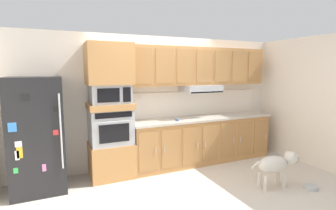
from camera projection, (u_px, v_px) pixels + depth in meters
ground_plane at (178, 183)px, 4.23m from camera, size 9.60×9.60×0.00m
back_kitchen_wall at (153, 101)px, 5.06m from camera, size 6.20×0.12×2.50m
side_panel_right at (302, 100)px, 5.19m from camera, size 0.12×7.10×2.50m
refrigerator at (37, 135)px, 3.89m from camera, size 0.76×0.73×1.76m
oven_base_cabinet at (112, 160)px, 4.49m from camera, size 0.74×0.62×0.60m
built_in_oven at (111, 126)px, 4.41m from camera, size 0.70×0.62×0.60m
appliance_mid_shelf at (110, 106)px, 4.36m from camera, size 0.74×0.62×0.10m
microwave at (110, 94)px, 4.33m from camera, size 0.64×0.54×0.32m
appliance_upper_cabinet at (109, 64)px, 4.26m from camera, size 0.74×0.62×0.68m
lower_cabinet_run at (202, 140)px, 5.21m from camera, size 2.95×0.63×0.88m
countertop_slab at (203, 118)px, 5.15m from camera, size 2.99×0.64×0.04m
backsplash_panel at (196, 103)px, 5.38m from camera, size 2.99×0.02×0.50m
upper_cabinet_with_hood at (200, 68)px, 5.13m from camera, size 2.95×0.48×0.88m
screwdriver at (177, 120)px, 4.79m from camera, size 0.14×0.12×0.03m
dog at (277, 164)px, 4.07m from camera, size 0.90×0.33×0.57m
dog_food_bowl at (311, 187)px, 4.02m from camera, size 0.20×0.20×0.06m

